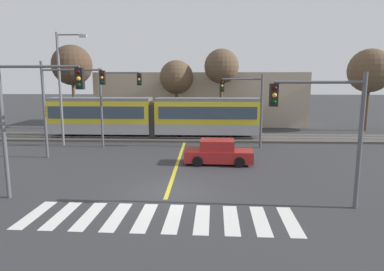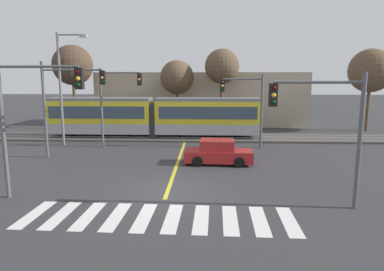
% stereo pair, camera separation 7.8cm
% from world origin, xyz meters
% --- Properties ---
extents(ground_plane, '(200.00, 200.00, 0.00)m').
position_xyz_m(ground_plane, '(0.00, 0.00, 0.00)').
color(ground_plane, '#333335').
extents(track_bed, '(120.00, 4.00, 0.18)m').
position_xyz_m(track_bed, '(0.00, 14.30, 0.09)').
color(track_bed, '#4C4742').
rests_on(track_bed, ground).
extents(rail_near, '(120.00, 0.08, 0.10)m').
position_xyz_m(rail_near, '(0.00, 13.58, 0.23)').
color(rail_near, '#939399').
rests_on(rail_near, track_bed).
extents(rail_far, '(120.00, 0.08, 0.10)m').
position_xyz_m(rail_far, '(0.00, 15.02, 0.23)').
color(rail_far, '#939399').
rests_on(rail_far, track_bed).
extents(light_rail_tram, '(18.50, 2.64, 3.43)m').
position_xyz_m(light_rail_tram, '(-2.84, 14.30, 2.05)').
color(light_rail_tram, '#9E9EA3').
rests_on(light_rail_tram, track_bed).
extents(crosswalk_stripe_0, '(0.63, 2.81, 0.01)m').
position_xyz_m(crosswalk_stripe_0, '(-4.95, -3.11, 0.00)').
color(crosswalk_stripe_0, silver).
rests_on(crosswalk_stripe_0, ground).
extents(crosswalk_stripe_1, '(0.63, 2.81, 0.01)m').
position_xyz_m(crosswalk_stripe_1, '(-3.85, -3.13, 0.00)').
color(crosswalk_stripe_1, silver).
rests_on(crosswalk_stripe_1, ground).
extents(crosswalk_stripe_2, '(0.63, 2.81, 0.01)m').
position_xyz_m(crosswalk_stripe_2, '(-2.75, -3.16, 0.00)').
color(crosswalk_stripe_2, silver).
rests_on(crosswalk_stripe_2, ground).
extents(crosswalk_stripe_3, '(0.63, 2.81, 0.01)m').
position_xyz_m(crosswalk_stripe_3, '(-1.65, -3.19, 0.00)').
color(crosswalk_stripe_3, silver).
rests_on(crosswalk_stripe_3, ground).
extents(crosswalk_stripe_4, '(0.63, 2.81, 0.01)m').
position_xyz_m(crosswalk_stripe_4, '(-0.55, -3.22, 0.00)').
color(crosswalk_stripe_4, silver).
rests_on(crosswalk_stripe_4, ground).
extents(crosswalk_stripe_5, '(0.63, 2.81, 0.01)m').
position_xyz_m(crosswalk_stripe_5, '(0.55, -3.25, 0.00)').
color(crosswalk_stripe_5, silver).
rests_on(crosswalk_stripe_5, ground).
extents(crosswalk_stripe_6, '(0.63, 2.81, 0.01)m').
position_xyz_m(crosswalk_stripe_6, '(1.65, -3.27, 0.00)').
color(crosswalk_stripe_6, silver).
rests_on(crosswalk_stripe_6, ground).
extents(crosswalk_stripe_7, '(0.63, 2.81, 0.01)m').
position_xyz_m(crosswalk_stripe_7, '(2.75, -3.30, 0.00)').
color(crosswalk_stripe_7, silver).
rests_on(crosswalk_stripe_7, ground).
extents(crosswalk_stripe_8, '(0.63, 2.81, 0.01)m').
position_xyz_m(crosswalk_stripe_8, '(3.85, -3.33, 0.00)').
color(crosswalk_stripe_8, silver).
rests_on(crosswalk_stripe_8, ground).
extents(crosswalk_stripe_9, '(0.63, 2.81, 0.01)m').
position_xyz_m(crosswalk_stripe_9, '(4.95, -3.36, 0.00)').
color(crosswalk_stripe_9, silver).
rests_on(crosswalk_stripe_9, ground).
extents(lane_centre_line, '(0.20, 13.53, 0.01)m').
position_xyz_m(lane_centre_line, '(0.00, 5.54, 0.00)').
color(lane_centre_line, gold).
rests_on(lane_centre_line, ground).
extents(sedan_crossing, '(4.28, 2.07, 1.52)m').
position_xyz_m(sedan_crossing, '(2.57, 5.36, 0.70)').
color(sedan_crossing, '#B22323').
rests_on(sedan_crossing, ground).
extents(traffic_light_far_right, '(3.25, 0.38, 5.60)m').
position_xyz_m(traffic_light_far_right, '(4.87, 10.49, 3.72)').
color(traffic_light_far_right, '#515459').
rests_on(traffic_light_far_right, ground).
extents(traffic_light_near_left, '(3.75, 0.38, 6.20)m').
position_xyz_m(traffic_light_near_left, '(-5.80, -1.25, 4.10)').
color(traffic_light_near_left, '#515459').
rests_on(traffic_light_near_left, ground).
extents(traffic_light_mid_left, '(4.25, 0.38, 6.40)m').
position_xyz_m(traffic_light_mid_left, '(-7.55, 6.61, 4.20)').
color(traffic_light_mid_left, '#515459').
rests_on(traffic_light_mid_left, ground).
extents(traffic_light_far_left, '(3.25, 0.38, 6.05)m').
position_xyz_m(traffic_light_far_left, '(-5.19, 10.30, 4.01)').
color(traffic_light_far_left, '#515459').
rests_on(traffic_light_far_left, ground).
extents(traffic_light_near_right, '(3.75, 0.38, 5.55)m').
position_xyz_m(traffic_light_near_right, '(6.63, -1.91, 3.69)').
color(traffic_light_near_right, '#515459').
rests_on(traffic_light_near_right, ground).
extents(street_lamp_west, '(2.41, 0.28, 8.79)m').
position_xyz_m(street_lamp_west, '(-9.45, 10.98, 5.00)').
color(street_lamp_west, slate).
rests_on(street_lamp_west, ground).
extents(bare_tree_far_west, '(4.14, 4.14, 8.72)m').
position_xyz_m(bare_tree_far_west, '(-12.10, 19.91, 6.62)').
color(bare_tree_far_west, brown).
rests_on(bare_tree_far_west, ground).
extents(bare_tree_west, '(3.45, 3.45, 7.14)m').
position_xyz_m(bare_tree_west, '(-1.26, 19.80, 5.38)').
color(bare_tree_west, brown).
rests_on(bare_tree_west, ground).
extents(bare_tree_east, '(3.48, 3.48, 8.24)m').
position_xyz_m(bare_tree_east, '(3.32, 19.54, 6.45)').
color(bare_tree_east, brown).
rests_on(bare_tree_east, ground).
extents(bare_tree_far_east, '(4.32, 4.32, 8.22)m').
position_xyz_m(bare_tree_far_east, '(18.07, 19.70, 6.04)').
color(bare_tree_far_east, brown).
rests_on(bare_tree_far_east, ground).
extents(building_backdrop_far, '(23.42, 6.00, 5.94)m').
position_xyz_m(building_backdrop_far, '(1.19, 24.47, 2.97)').
color(building_backdrop_far, tan).
rests_on(building_backdrop_far, ground).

